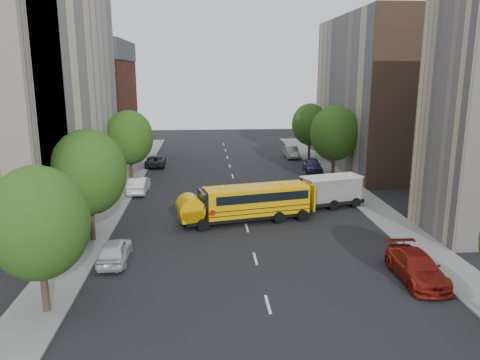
{
  "coord_description": "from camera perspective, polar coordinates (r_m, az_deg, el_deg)",
  "views": [
    {
      "loc": [
        -3.08,
        -35.67,
        11.63
      ],
      "look_at": [
        -0.22,
        2.0,
        2.83
      ],
      "focal_mm": 35.0,
      "sensor_mm": 36.0,
      "label": 1
    }
  ],
  "objects": [
    {
      "name": "building_right_far",
      "position": [
        59.58,
        16.64,
        10.05
      ],
      "size": [
        10.0,
        22.0,
        18.0
      ],
      "primitive_type": "cube",
      "color": "tan",
      "rests_on": "ground"
    },
    {
      "name": "parked_car_3",
      "position": [
        28.8,
        20.71,
        -9.89
      ],
      "size": [
        2.27,
        5.45,
        1.58
      ],
      "primitive_type": "imported",
      "rotation": [
        0.0,
        0.0,
        -0.01
      ],
      "color": "maroon",
      "rests_on": "ground"
    },
    {
      "name": "street_tree_2",
      "position": [
        50.75,
        -13.33,
        5.06
      ],
      "size": [
        4.99,
        4.99,
        7.71
      ],
      "color": "#38281C",
      "rests_on": "ground"
    },
    {
      "name": "parked_car_5",
      "position": [
        64.96,
        6.27,
        3.43
      ],
      "size": [
        1.67,
        4.78,
        1.58
      ],
      "primitive_type": "imported",
      "rotation": [
        0.0,
        0.0,
        0.0
      ],
      "color": "gray",
      "rests_on": "ground"
    },
    {
      "name": "street_tree_0",
      "position": [
        24.1,
        -23.4,
        -4.85
      ],
      "size": [
        4.8,
        4.8,
        7.41
      ],
      "color": "#38281C",
      "rests_on": "ground"
    },
    {
      "name": "building_left_redbrick",
      "position": [
        65.59,
        -17.66,
        8.02
      ],
      "size": [
        10.0,
        15.0,
        13.0
      ],
      "primitive_type": "cube",
      "color": "maroon",
      "rests_on": "ground"
    },
    {
      "name": "sidewalk_right",
      "position": [
        44.72,
        14.86,
        -2.33
      ],
      "size": [
        3.0,
        80.0,
        0.12
      ],
      "primitive_type": "cube",
      "color": "slate",
      "rests_on": "ground"
    },
    {
      "name": "parked_car_0",
      "position": [
        30.41,
        -15.04,
        -8.33
      ],
      "size": [
        1.8,
        4.38,
        1.49
      ],
      "primitive_type": "imported",
      "rotation": [
        0.0,
        0.0,
        3.15
      ],
      "color": "silver",
      "rests_on": "ground"
    },
    {
      "name": "street_tree_1",
      "position": [
        33.32,
        -18.0,
        0.9
      ],
      "size": [
        5.12,
        5.12,
        7.9
      ],
      "color": "#38281C",
      "rests_on": "ground"
    },
    {
      "name": "ground",
      "position": [
        37.64,
        0.56,
        -4.88
      ],
      "size": [
        120.0,
        120.0,
        0.0
      ],
      "primitive_type": "plane",
      "color": "black",
      "rests_on": "ground"
    },
    {
      "name": "sidewalk_left",
      "position": [
        43.11,
        -15.46,
        -2.94
      ],
      "size": [
        3.0,
        80.0,
        0.12
      ],
      "primitive_type": "cube",
      "color": "slate",
      "rests_on": "ground"
    },
    {
      "name": "lane_markings",
      "position": [
        47.22,
        -0.47,
        -1.13
      ],
      "size": [
        0.15,
        64.0,
        0.01
      ],
      "primitive_type": "cube",
      "color": "silver",
      "rests_on": "ground"
    },
    {
      "name": "school_bus",
      "position": [
        36.8,
        0.81,
        -2.66
      ],
      "size": [
        10.56,
        4.61,
        2.91
      ],
      "rotation": [
        0.0,
        0.0,
        0.23
      ],
      "color": "black",
      "rests_on": "ground"
    },
    {
      "name": "parked_car_2",
      "position": [
        59.44,
        -10.26,
        2.32
      ],
      "size": [
        2.52,
        5.19,
        1.42
      ],
      "primitive_type": "imported",
      "rotation": [
        0.0,
        0.0,
        3.17
      ],
      "color": "black",
      "rests_on": "ground"
    },
    {
      "name": "building_right_sidewall",
      "position": [
        49.46,
        21.18,
        9.2
      ],
      "size": [
        10.1,
        0.3,
        18.0
      ],
      "primitive_type": "cube",
      "color": "brown",
      "rests_on": "ground"
    },
    {
      "name": "street_tree_4",
      "position": [
        52.04,
        11.45,
        5.62
      ],
      "size": [
        5.25,
        5.25,
        8.1
      ],
      "color": "#38281C",
      "rests_on": "ground"
    },
    {
      "name": "street_tree_5",
      "position": [
        63.63,
        8.53,
        6.72
      ],
      "size": [
        4.86,
        4.86,
        7.51
      ],
      "color": "#38281C",
      "rests_on": "ground"
    },
    {
      "name": "safari_truck",
      "position": [
        41.36,
        10.55,
        -1.35
      ],
      "size": [
        6.79,
        3.92,
        2.75
      ],
      "rotation": [
        0.0,
        0.0,
        0.28
      ],
      "color": "black",
      "rests_on": "ground"
    },
    {
      "name": "building_left_cream",
      "position": [
        44.29,
        -24.41,
        9.86
      ],
      "size": [
        10.0,
        26.0,
        20.0
      ],
      "primitive_type": "cube",
      "color": "beige",
      "rests_on": "ground"
    },
    {
      "name": "parked_car_1",
      "position": [
        46.77,
        -12.24,
        -0.59
      ],
      "size": [
        1.76,
        4.82,
        1.58
      ],
      "primitive_type": "imported",
      "rotation": [
        0.0,
        0.0,
        3.12
      ],
      "color": "silver",
      "rests_on": "ground"
    },
    {
      "name": "parked_car_4",
      "position": [
        56.01,
        8.83,
        1.81
      ],
      "size": [
        2.14,
        4.77,
        1.59
      ],
      "primitive_type": "imported",
      "rotation": [
        0.0,
        0.0,
        -0.06
      ],
      "color": "#34365B",
      "rests_on": "ground"
    }
  ]
}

